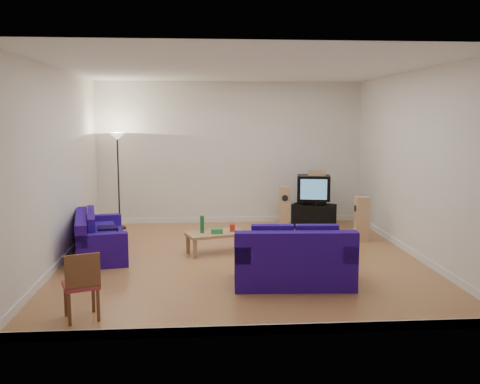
{
  "coord_description": "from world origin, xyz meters",
  "views": [
    {
      "loc": [
        -0.71,
        -8.88,
        2.41
      ],
      "look_at": [
        0.0,
        0.4,
        1.1
      ],
      "focal_mm": 40.0,
      "sensor_mm": 36.0,
      "label": 1
    }
  ],
  "objects": [
    {
      "name": "speaker_left",
      "position": [
        1.14,
        2.58,
        0.45
      ],
      "size": [
        0.23,
        0.29,
        0.91
      ],
      "rotation": [
        0.0,
        0.0,
        -0.07
      ],
      "color": "tan",
      "rests_on": "ground"
    },
    {
      "name": "coffee_table",
      "position": [
        -0.42,
        0.42,
        0.32
      ],
      "size": [
        1.13,
        0.81,
        0.37
      ],
      "rotation": [
        0.0,
        0.0,
        0.32
      ],
      "color": "tan",
      "rests_on": "ground"
    },
    {
      "name": "sofa_loveseat",
      "position": [
        0.63,
        -1.48,
        0.32
      ],
      "size": [
        1.75,
        1.04,
        0.85
      ],
      "rotation": [
        0.0,
        0.0,
        -0.06
      ],
      "color": "navy",
      "rests_on": "ground"
    },
    {
      "name": "television",
      "position": [
        1.75,
        2.41,
        0.89
      ],
      "size": [
        0.78,
        0.64,
        0.54
      ],
      "rotation": [
        0.0,
        0.0,
        -0.19
      ],
      "color": "black",
      "rests_on": "av_receiver"
    },
    {
      "name": "tissue_box",
      "position": [
        -0.41,
        0.35,
        0.42
      ],
      "size": [
        0.21,
        0.11,
        0.08
      ],
      "primitive_type": "cube",
      "rotation": [
        0.0,
        0.0,
        0.0
      ],
      "color": "green",
      "rests_on": "coffee_table"
    },
    {
      "name": "tv_stand",
      "position": [
        1.77,
        2.41,
        0.27
      ],
      "size": [
        1.0,
        0.87,
        0.53
      ],
      "primitive_type": "cube",
      "rotation": [
        0.0,
        0.0,
        -0.54
      ],
      "color": "black",
      "rests_on": "ground"
    },
    {
      "name": "remote",
      "position": [
        -0.04,
        0.25,
        0.38
      ],
      "size": [
        0.14,
        0.11,
        0.02
      ],
      "primitive_type": "cube",
      "rotation": [
        0.0,
        0.0,
        0.56
      ],
      "color": "black",
      "rests_on": "coffee_table"
    },
    {
      "name": "red_canister",
      "position": [
        -0.13,
        0.49,
        0.44
      ],
      "size": [
        0.1,
        0.1,
        0.14
      ],
      "primitive_type": "cylinder",
      "rotation": [
        0.0,
        0.0,
        -0.02
      ],
      "color": "red",
      "rests_on": "coffee_table"
    },
    {
      "name": "av_receiver",
      "position": [
        1.78,
        2.39,
        0.58
      ],
      "size": [
        0.47,
        0.49,
        0.09
      ],
      "primitive_type": "cube",
      "rotation": [
        0.0,
        0.0,
        -0.98
      ],
      "color": "black",
      "rests_on": "tv_stand"
    },
    {
      "name": "dining_chair",
      "position": [
        -2.11,
        -2.65,
        0.47
      ],
      "size": [
        0.52,
        0.52,
        0.84
      ],
      "rotation": [
        0.0,
        0.0,
        0.36
      ],
      "color": "brown",
      "rests_on": "ground"
    },
    {
      "name": "centre_speaker",
      "position": [
        1.81,
        2.38,
        1.23
      ],
      "size": [
        0.39,
        0.21,
        0.13
      ],
      "primitive_type": "cube",
      "rotation": [
        0.0,
        0.0,
        -0.16
      ],
      "color": "tan",
      "rests_on": "television"
    },
    {
      "name": "sofa_three_seat",
      "position": [
        -2.5,
        0.42,
        0.27
      ],
      "size": [
        1.18,
        2.01,
        0.73
      ],
      "rotation": [
        0.0,
        0.0,
        -1.37
      ],
      "color": "navy",
      "rests_on": "ground"
    },
    {
      "name": "floor_lamp",
      "position": [
        -2.45,
        2.7,
        1.72
      ],
      "size": [
        0.36,
        0.36,
        2.08
      ],
      "color": "black",
      "rests_on": "ground"
    },
    {
      "name": "speaker_right",
      "position": [
        2.45,
        1.18,
        0.44
      ],
      "size": [
        0.27,
        0.2,
        0.87
      ],
      "rotation": [
        0.0,
        0.0,
        -1.58
      ],
      "color": "tan",
      "rests_on": "ground"
    },
    {
      "name": "bottle",
      "position": [
        -0.67,
        0.42,
        0.53
      ],
      "size": [
        0.1,
        0.1,
        0.31
      ],
      "primitive_type": "cylinder",
      "rotation": [
        0.0,
        0.0,
        0.64
      ],
      "color": "#197233",
      "rests_on": "coffee_table"
    },
    {
      "name": "room",
      "position": [
        0.0,
        0.0,
        1.54
      ],
      "size": [
        6.01,
        6.51,
        3.21
      ],
      "color": "brown",
      "rests_on": "ground"
    }
  ]
}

